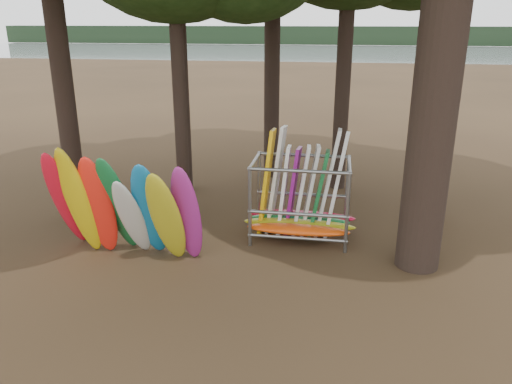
# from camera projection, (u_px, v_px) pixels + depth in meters

# --- Properties ---
(ground) EXTENTS (120.00, 120.00, 0.00)m
(ground) POSITION_uv_depth(u_px,v_px,m) (221.00, 268.00, 11.71)
(ground) COLOR #47331E
(ground) RESTS_ON ground
(lake) EXTENTS (160.00, 160.00, 0.00)m
(lake) POSITION_uv_depth(u_px,v_px,m) (322.00, 62.00, 67.63)
(lake) COLOR gray
(lake) RESTS_ON ground
(far_shore) EXTENTS (160.00, 4.00, 4.00)m
(far_shore) POSITION_uv_depth(u_px,v_px,m) (331.00, 35.00, 113.57)
(far_shore) COLOR black
(far_shore) RESTS_ON ground
(kayak_row) EXTENTS (3.81, 1.92, 3.02)m
(kayak_row) POSITION_uv_depth(u_px,v_px,m) (121.00, 209.00, 11.67)
(kayak_row) COLOR red
(kayak_row) RESTS_ON ground
(storage_rack) EXTENTS (2.97, 1.53, 2.93)m
(storage_rack) POSITION_uv_depth(u_px,v_px,m) (300.00, 202.00, 13.06)
(storage_rack) COLOR gray
(storage_rack) RESTS_ON ground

